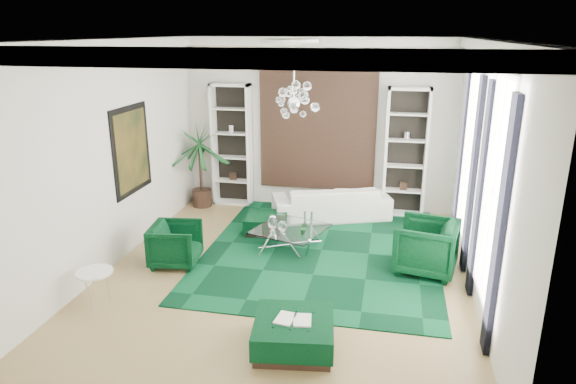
% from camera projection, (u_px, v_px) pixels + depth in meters
% --- Properties ---
extents(floor, '(6.00, 7.00, 0.02)m').
position_uv_depth(floor, '(286.00, 272.00, 8.72)').
color(floor, '#A38956').
rests_on(floor, ground).
extents(ceiling, '(6.00, 7.00, 0.02)m').
position_uv_depth(ceiling, '(285.00, 38.00, 7.57)').
color(ceiling, white).
rests_on(ceiling, ground).
extents(wall_back, '(6.00, 0.02, 3.80)m').
position_uv_depth(wall_back, '(318.00, 125.00, 11.42)').
color(wall_back, silver).
rests_on(wall_back, ground).
extents(wall_front, '(6.00, 0.02, 3.80)m').
position_uv_depth(wall_front, '(210.00, 254.00, 4.87)').
color(wall_front, silver).
rests_on(wall_front, ground).
extents(wall_left, '(0.02, 7.00, 3.80)m').
position_uv_depth(wall_left, '(113.00, 155.00, 8.72)').
color(wall_left, silver).
rests_on(wall_left, ground).
extents(wall_right, '(0.02, 7.00, 3.80)m').
position_uv_depth(wall_right, '(485.00, 174.00, 7.57)').
color(wall_right, silver).
rests_on(wall_right, ground).
extents(crown_molding, '(6.00, 7.00, 0.18)m').
position_uv_depth(crown_molding, '(285.00, 46.00, 7.60)').
color(crown_molding, white).
rests_on(crown_molding, ceiling).
extents(ceiling_medallion, '(0.90, 0.90, 0.05)m').
position_uv_depth(ceiling_medallion, '(289.00, 41.00, 7.86)').
color(ceiling_medallion, white).
rests_on(ceiling_medallion, ceiling).
extents(tapestry, '(2.50, 0.06, 2.80)m').
position_uv_depth(tapestry, '(317.00, 126.00, 11.38)').
color(tapestry, black).
rests_on(tapestry, wall_back).
extents(shelving_left, '(0.90, 0.38, 2.80)m').
position_uv_depth(shelving_left, '(232.00, 145.00, 11.76)').
color(shelving_left, white).
rests_on(shelving_left, floor).
extents(shelving_right, '(0.90, 0.38, 2.80)m').
position_uv_depth(shelving_right, '(406.00, 153.00, 11.02)').
color(shelving_right, white).
rests_on(shelving_right, floor).
extents(painting, '(0.04, 1.30, 1.60)m').
position_uv_depth(painting, '(132.00, 150.00, 9.29)').
color(painting, black).
rests_on(painting, wall_left).
extents(window_near, '(0.03, 1.10, 2.90)m').
position_uv_depth(window_near, '(494.00, 192.00, 6.73)').
color(window_near, white).
rests_on(window_near, wall_right).
extents(curtain_near_a, '(0.07, 0.30, 3.25)m').
position_uv_depth(curtain_near_a, '(500.00, 231.00, 6.09)').
color(curtain_near_a, black).
rests_on(curtain_near_a, floor).
extents(curtain_near_b, '(0.07, 0.30, 3.25)m').
position_uv_depth(curtain_near_b, '(480.00, 192.00, 7.54)').
color(curtain_near_b, black).
rests_on(curtain_near_b, floor).
extents(window_far, '(0.03, 1.10, 2.90)m').
position_uv_depth(window_far, '(470.00, 151.00, 8.98)').
color(window_far, white).
rests_on(window_far, wall_right).
extents(curtain_far_a, '(0.07, 0.30, 3.25)m').
position_uv_depth(curtain_far_a, '(472.00, 177.00, 8.33)').
color(curtain_far_a, black).
rests_on(curtain_far_a, floor).
extents(curtain_far_b, '(0.07, 0.30, 3.25)m').
position_uv_depth(curtain_far_b, '(461.00, 155.00, 9.79)').
color(curtain_far_b, black).
rests_on(curtain_far_b, floor).
extents(rug, '(4.20, 5.00, 0.02)m').
position_uv_depth(rug, '(322.00, 250.00, 9.55)').
color(rug, black).
rests_on(rug, floor).
extents(sofa, '(2.67, 1.77, 0.73)m').
position_uv_depth(sofa, '(331.00, 202.00, 11.12)').
color(sofa, white).
rests_on(sofa, floor).
extents(armchair_left, '(0.91, 0.89, 0.75)m').
position_uv_depth(armchair_left, '(176.00, 244.00, 8.91)').
color(armchair_left, black).
rests_on(armchair_left, floor).
extents(armchair_right, '(1.17, 1.14, 0.90)m').
position_uv_depth(armchair_right, '(426.00, 247.00, 8.62)').
color(armchair_right, black).
rests_on(armchair_right, floor).
extents(coffee_table, '(1.49, 1.49, 0.41)m').
position_uv_depth(coffee_table, '(290.00, 238.00, 9.60)').
color(coffee_table, white).
rests_on(coffee_table, floor).
extents(ottoman_side, '(0.87, 0.87, 0.36)m').
position_uv_depth(ottoman_side, '(266.00, 224.00, 10.39)').
color(ottoman_side, black).
rests_on(ottoman_side, floor).
extents(ottoman_front, '(1.13, 1.13, 0.40)m').
position_uv_depth(ottoman_front, '(294.00, 334.00, 6.59)').
color(ottoman_front, black).
rests_on(ottoman_front, floor).
extents(book, '(0.47, 0.31, 0.03)m').
position_uv_depth(book, '(294.00, 319.00, 6.52)').
color(book, white).
rests_on(book, ottoman_front).
extents(side_table, '(0.69, 0.69, 0.52)m').
position_uv_depth(side_table, '(96.00, 288.00, 7.63)').
color(side_table, white).
rests_on(side_table, floor).
extents(palm, '(1.87, 1.87, 2.41)m').
position_uv_depth(palm, '(200.00, 156.00, 11.63)').
color(palm, '#184E24').
rests_on(palm, floor).
extents(chandelier, '(1.02, 1.02, 0.72)m').
position_uv_depth(chandelier, '(294.00, 104.00, 7.87)').
color(chandelier, white).
rests_on(chandelier, ceiling).
extents(table_plant, '(0.16, 0.14, 0.24)m').
position_uv_depth(table_plant, '(304.00, 228.00, 9.22)').
color(table_plant, '#184E24').
rests_on(table_plant, coffee_table).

